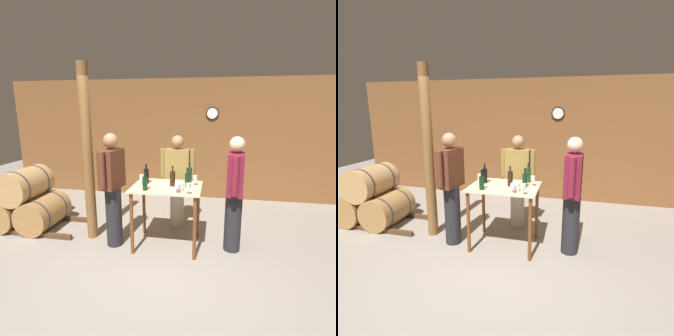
{
  "view_description": "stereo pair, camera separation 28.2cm",
  "coord_description": "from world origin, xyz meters",
  "views": [
    {
      "loc": [
        0.74,
        -2.96,
        2.04
      ],
      "look_at": [
        0.08,
        0.75,
        1.19
      ],
      "focal_mm": 28.0,
      "sensor_mm": 36.0,
      "label": 1
    },
    {
      "loc": [
        1.02,
        -2.9,
        2.04
      ],
      "look_at": [
        0.08,
        0.75,
        1.19
      ],
      "focal_mm": 28.0,
      "sensor_mm": 36.0,
      "label": 2
    }
  ],
  "objects": [
    {
      "name": "ground_plane",
      "position": [
        0.0,
        0.0,
        0.0
      ],
      "size": [
        14.0,
        14.0,
        0.0
      ],
      "primitive_type": "plane",
      "color": "gray"
    },
    {
      "name": "back_wall",
      "position": [
        0.0,
        3.01,
        1.35
      ],
      "size": [
        8.4,
        0.08,
        2.7
      ],
      "color": "brown",
      "rests_on": "ground_plane"
    },
    {
      "name": "barrel_rack",
      "position": [
        -2.44,
        0.86,
        0.44
      ],
      "size": [
        1.99,
        0.83,
        1.07
      ],
      "color": "#4C331E",
      "rests_on": "ground_plane"
    },
    {
      "name": "tasting_table",
      "position": [
        0.08,
        0.65,
        0.75
      ],
      "size": [
        1.01,
        0.77,
        0.94
      ],
      "color": "beige",
      "rests_on": "ground_plane"
    },
    {
      "name": "wooden_post",
      "position": [
        -1.16,
        0.7,
        1.35
      ],
      "size": [
        0.16,
        0.16,
        2.7
      ],
      "color": "brown",
      "rests_on": "ground_plane"
    },
    {
      "name": "wine_bottle_far_left",
      "position": [
        -0.26,
        0.74,
        1.06
      ],
      "size": [
        0.08,
        0.08,
        0.3
      ],
      "color": "black",
      "rests_on": "tasting_table"
    },
    {
      "name": "wine_bottle_left",
      "position": [
        -0.19,
        0.41,
        1.04
      ],
      "size": [
        0.07,
        0.07,
        0.28
      ],
      "color": "black",
      "rests_on": "tasting_table"
    },
    {
      "name": "wine_bottle_center",
      "position": [
        0.16,
        0.68,
        1.06
      ],
      "size": [
        0.08,
        0.08,
        0.3
      ],
      "color": "black",
      "rests_on": "tasting_table"
    },
    {
      "name": "wine_bottle_right",
      "position": [
        0.37,
        0.67,
        1.05
      ],
      "size": [
        0.07,
        0.07,
        0.27
      ],
      "color": "black",
      "rests_on": "tasting_table"
    },
    {
      "name": "wine_bottle_far_right",
      "position": [
        0.38,
        0.94,
        1.06
      ],
      "size": [
        0.08,
        0.08,
        0.3
      ],
      "color": "#193819",
      "rests_on": "tasting_table"
    },
    {
      "name": "wine_glass_near_left",
      "position": [
        -0.3,
        0.65,
        1.05
      ],
      "size": [
        0.07,
        0.07,
        0.16
      ],
      "color": "silver",
      "rests_on": "tasting_table"
    },
    {
      "name": "wine_glass_near_center",
      "position": [
        0.28,
        0.34,
        1.04
      ],
      "size": [
        0.07,
        0.07,
        0.14
      ],
      "color": "silver",
      "rests_on": "tasting_table"
    },
    {
      "name": "wine_glass_near_right",
      "position": [
        0.42,
        0.32,
        1.06
      ],
      "size": [
        0.07,
        0.07,
        0.15
      ],
      "color": "silver",
      "rests_on": "tasting_table"
    },
    {
      "name": "wine_glass_far_side",
      "position": [
        0.48,
        0.75,
        1.05
      ],
      "size": [
        0.07,
        0.07,
        0.15
      ],
      "color": "silver",
      "rests_on": "tasting_table"
    },
    {
      "name": "ice_bucket",
      "position": [
        0.28,
        0.45,
        1.0
      ],
      "size": [
        0.12,
        0.12,
        0.11
      ],
      "color": "white",
      "rests_on": "tasting_table"
    },
    {
      "name": "person_host",
      "position": [
        0.13,
        1.33,
        0.85
      ],
      "size": [
        0.59,
        0.24,
        1.62
      ],
      "color": "#B7AD93",
      "rests_on": "ground_plane"
    },
    {
      "name": "person_visitor_with_scarf",
      "position": [
        -0.71,
        0.53,
        0.9
      ],
      "size": [
        0.29,
        0.58,
        1.71
      ],
      "color": "#232328",
      "rests_on": "ground_plane"
    },
    {
      "name": "person_visitor_bearded",
      "position": [
        1.04,
        0.69,
        0.89
      ],
      "size": [
        0.25,
        0.59,
        1.68
      ],
      "color": "#232328",
      "rests_on": "ground_plane"
    }
  ]
}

